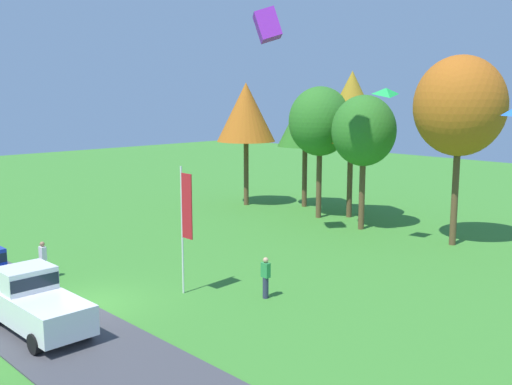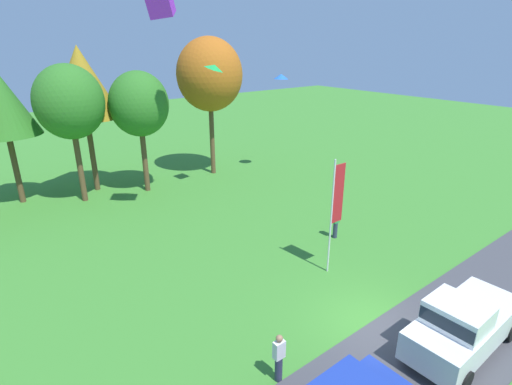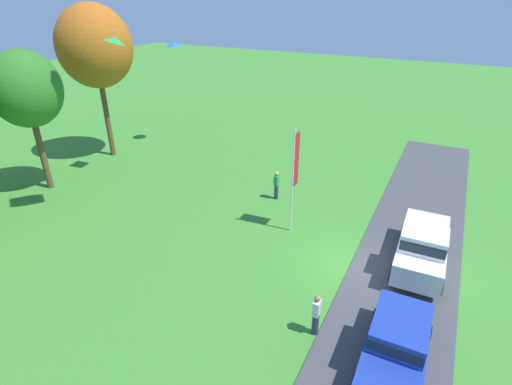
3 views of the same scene
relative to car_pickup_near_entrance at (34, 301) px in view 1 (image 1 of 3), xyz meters
name	(u,v)px [view 1 (image 1 of 3)]	position (x,y,z in m)	size (l,w,h in m)	color
ground_plane	(89,304)	(-1.22, 2.67, -1.11)	(120.00, 120.00, 0.00)	#3D842D
pavement_strip	(35,317)	(-1.22, 0.49, -1.08)	(36.00, 4.40, 0.06)	#424247
car_pickup_near_entrance	(34,301)	(0.00, 0.00, 0.00)	(5.03, 2.12, 2.14)	white
person_beside_suv	(43,260)	(-5.61, 2.82, -0.23)	(0.36, 0.24, 1.71)	#2D334C
person_watching_sky	(266,277)	(3.10, 8.22, -0.23)	(0.36, 0.24, 1.71)	#2D334C
tree_right_of_center	(246,113)	(-12.60, 21.65, 5.73)	(4.26, 4.26, 9.00)	brown
tree_lone_near	(305,119)	(-9.15, 24.27, 5.30)	(4.00, 4.00, 8.44)	brown
tree_left_of_center	(320,122)	(-5.85, 22.01, 5.28)	(4.11, 4.11, 8.68)	brown
tree_far_left	(352,107)	(-4.54, 23.61, 6.24)	(4.58, 4.58, 9.67)	brown
tree_far_right	(364,131)	(-1.79, 21.25, 4.88)	(3.86, 3.86, 8.14)	brown
tree_center_back	(460,106)	(4.00, 21.76, 6.43)	(4.85, 4.85, 10.23)	brown
flag_banner	(185,215)	(0.53, 6.18, 2.27)	(0.71, 0.08, 5.33)	silver
kite_diamond_high_right	(386,91)	(2.01, 17.86, 7.23)	(1.07, 0.92, 0.32)	green
kite_box_topmost	(267,25)	(-3.08, 14.40, 10.61)	(1.07, 1.07, 1.50)	purple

